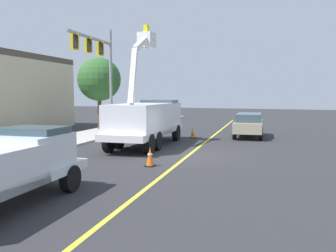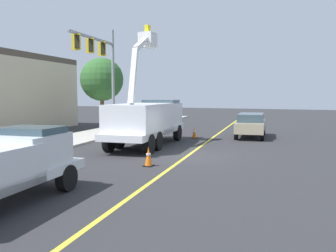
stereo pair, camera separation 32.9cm
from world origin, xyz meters
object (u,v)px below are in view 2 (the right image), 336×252
object	(u,v)px
traffic_cone_mid_rear	(194,133)
traffic_cone_mid_front	(149,157)
utility_bucket_truck	(148,118)
traffic_signal_mast	(101,61)
passing_minivan	(251,124)

from	to	relation	value
traffic_cone_mid_rear	traffic_cone_mid_front	bearing A→B (deg)	-172.15
utility_bucket_truck	traffic_signal_mast	xyz separation A→B (m)	(2.62, 4.97, 3.78)
utility_bucket_truck	traffic_cone_mid_rear	bearing A→B (deg)	-18.02
traffic_cone_mid_front	passing_minivan	bearing A→B (deg)	-10.03
traffic_cone_mid_front	traffic_cone_mid_rear	size ratio (longest dim) A/B	1.09
traffic_cone_mid_rear	traffic_signal_mast	world-z (taller)	traffic_signal_mast
passing_minivan	traffic_cone_mid_front	world-z (taller)	passing_minivan
passing_minivan	utility_bucket_truck	bearing A→B (deg)	142.77
traffic_cone_mid_front	traffic_signal_mast	world-z (taller)	traffic_signal_mast
traffic_cone_mid_rear	passing_minivan	bearing A→B (deg)	-59.07
traffic_cone_mid_rear	traffic_signal_mast	xyz separation A→B (m)	(-1.78, 6.41, 5.02)
traffic_signal_mast	traffic_cone_mid_front	bearing A→B (deg)	-136.49
utility_bucket_truck	traffic_cone_mid_front	bearing A→B (deg)	-153.25
utility_bucket_truck	passing_minivan	world-z (taller)	utility_bucket_truck
passing_minivan	traffic_signal_mast	distance (m)	11.54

